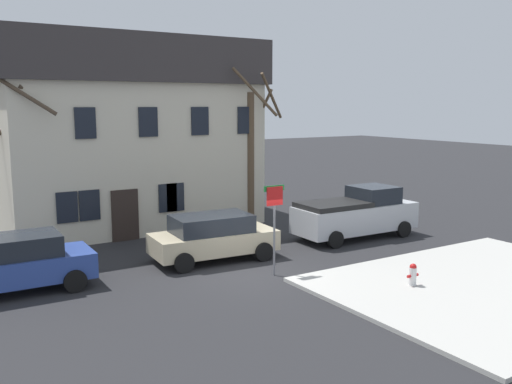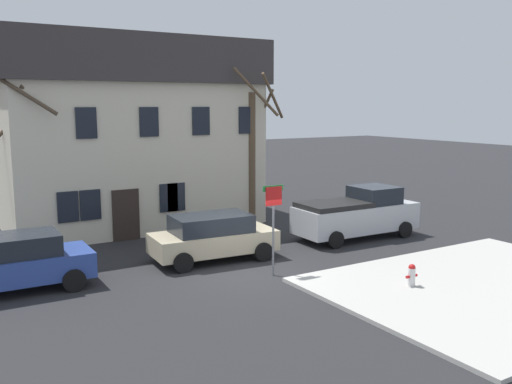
{
  "view_description": "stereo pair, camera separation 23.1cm",
  "coord_description": "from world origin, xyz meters",
  "px_view_note": "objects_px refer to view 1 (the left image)",
  "views": [
    {
      "loc": [
        -9.1,
        -15.2,
        5.51
      ],
      "look_at": [
        1.75,
        2.25,
        2.28
      ],
      "focal_mm": 39.3,
      "sensor_mm": 36.0,
      "label": 1
    },
    {
      "loc": [
        -8.9,
        -15.32,
        5.51
      ],
      "look_at": [
        1.75,
        2.25,
        2.28
      ],
      "focal_mm": 39.3,
      "sensor_mm": 36.0,
      "label": 2
    }
  ],
  "objects_px": {
    "building_main": "(124,131)",
    "tree_bare_far": "(252,151)",
    "tree_bare_mid": "(26,149)",
    "pickup_truck_silver": "(356,214)",
    "fire_hydrant": "(413,274)",
    "street_sign_pole": "(274,213)",
    "car_blue_wagon": "(14,263)",
    "car_beige_wagon": "(213,236)"
  },
  "relations": [
    {
      "from": "building_main",
      "to": "car_beige_wagon",
      "type": "relative_size",
      "value": 2.53
    },
    {
      "from": "tree_bare_mid",
      "to": "street_sign_pole",
      "type": "height_order",
      "value": "tree_bare_mid"
    },
    {
      "from": "building_main",
      "to": "tree_bare_mid",
      "type": "height_order",
      "value": "building_main"
    },
    {
      "from": "tree_bare_far",
      "to": "car_blue_wagon",
      "type": "distance_m",
      "value": 12.09
    },
    {
      "from": "pickup_truck_silver",
      "to": "fire_hydrant",
      "type": "xyz_separation_m",
      "value": [
        -3.05,
        -5.92,
        -0.55
      ]
    },
    {
      "from": "car_blue_wagon",
      "to": "street_sign_pole",
      "type": "bearing_deg",
      "value": -20.03
    },
    {
      "from": "tree_bare_far",
      "to": "car_blue_wagon",
      "type": "relative_size",
      "value": 1.6
    },
    {
      "from": "tree_bare_far",
      "to": "street_sign_pole",
      "type": "height_order",
      "value": "tree_bare_far"
    },
    {
      "from": "pickup_truck_silver",
      "to": "street_sign_pole",
      "type": "xyz_separation_m",
      "value": [
        -5.82,
        -2.58,
        1.05
      ]
    },
    {
      "from": "building_main",
      "to": "car_blue_wagon",
      "type": "xyz_separation_m",
      "value": [
        -6.2,
        -8.11,
        -3.38
      ]
    },
    {
      "from": "tree_bare_mid",
      "to": "fire_hydrant",
      "type": "relative_size",
      "value": 10.39
    },
    {
      "from": "car_beige_wagon",
      "to": "fire_hydrant",
      "type": "bearing_deg",
      "value": -58.94
    },
    {
      "from": "tree_bare_far",
      "to": "fire_hydrant",
      "type": "relative_size",
      "value": 10.51
    },
    {
      "from": "tree_bare_far",
      "to": "fire_hydrant",
      "type": "bearing_deg",
      "value": -94.12
    },
    {
      "from": "street_sign_pole",
      "to": "car_blue_wagon",
      "type": "bearing_deg",
      "value": 159.97
    },
    {
      "from": "car_beige_wagon",
      "to": "car_blue_wagon",
      "type": "bearing_deg",
      "value": 179.59
    },
    {
      "from": "car_blue_wagon",
      "to": "pickup_truck_silver",
      "type": "bearing_deg",
      "value": -0.54
    },
    {
      "from": "car_blue_wagon",
      "to": "pickup_truck_silver",
      "type": "xyz_separation_m",
      "value": [
        13.25,
        -0.13,
        0.13
      ]
    },
    {
      "from": "building_main",
      "to": "pickup_truck_silver",
      "type": "relative_size",
      "value": 2.13
    },
    {
      "from": "fire_hydrant",
      "to": "car_beige_wagon",
      "type": "bearing_deg",
      "value": 121.06
    },
    {
      "from": "tree_bare_far",
      "to": "car_blue_wagon",
      "type": "height_order",
      "value": "tree_bare_far"
    },
    {
      "from": "building_main",
      "to": "car_blue_wagon",
      "type": "distance_m",
      "value": 10.75
    },
    {
      "from": "car_blue_wagon",
      "to": "pickup_truck_silver",
      "type": "relative_size",
      "value": 0.83
    },
    {
      "from": "building_main",
      "to": "car_blue_wagon",
      "type": "bearing_deg",
      "value": -127.39
    },
    {
      "from": "car_blue_wagon",
      "to": "fire_hydrant",
      "type": "bearing_deg",
      "value": -30.67
    },
    {
      "from": "building_main",
      "to": "car_blue_wagon",
      "type": "height_order",
      "value": "building_main"
    },
    {
      "from": "fire_hydrant",
      "to": "street_sign_pole",
      "type": "distance_m",
      "value": 4.63
    },
    {
      "from": "fire_hydrant",
      "to": "street_sign_pole",
      "type": "xyz_separation_m",
      "value": [
        -2.77,
        3.34,
        1.6
      ]
    },
    {
      "from": "car_blue_wagon",
      "to": "pickup_truck_silver",
      "type": "distance_m",
      "value": 13.25
    },
    {
      "from": "building_main",
      "to": "fire_hydrant",
      "type": "xyz_separation_m",
      "value": [
        4.0,
        -14.16,
        -3.8
      ]
    },
    {
      "from": "tree_bare_far",
      "to": "fire_hydrant",
      "type": "distance_m",
      "value": 10.92
    },
    {
      "from": "tree_bare_mid",
      "to": "fire_hydrant",
      "type": "bearing_deg",
      "value": -53.14
    },
    {
      "from": "building_main",
      "to": "tree_bare_far",
      "type": "distance_m",
      "value": 6.06
    },
    {
      "from": "tree_bare_mid",
      "to": "pickup_truck_silver",
      "type": "distance_m",
      "value": 13.37
    },
    {
      "from": "building_main",
      "to": "street_sign_pole",
      "type": "height_order",
      "value": "building_main"
    },
    {
      "from": "car_beige_wagon",
      "to": "pickup_truck_silver",
      "type": "relative_size",
      "value": 0.84
    },
    {
      "from": "car_beige_wagon",
      "to": "pickup_truck_silver",
      "type": "bearing_deg",
      "value": -0.67
    },
    {
      "from": "car_beige_wagon",
      "to": "street_sign_pole",
      "type": "bearing_deg",
      "value": -72.5
    },
    {
      "from": "building_main",
      "to": "tree_bare_mid",
      "type": "xyz_separation_m",
      "value": [
        -4.71,
        -2.54,
        -0.44
      ]
    },
    {
      "from": "tree_bare_mid",
      "to": "fire_hydrant",
      "type": "height_order",
      "value": "tree_bare_mid"
    },
    {
      "from": "tree_bare_mid",
      "to": "tree_bare_far",
      "type": "bearing_deg",
      "value": -6.78
    },
    {
      "from": "car_beige_wagon",
      "to": "fire_hydrant",
      "type": "distance_m",
      "value": 7.01
    }
  ]
}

